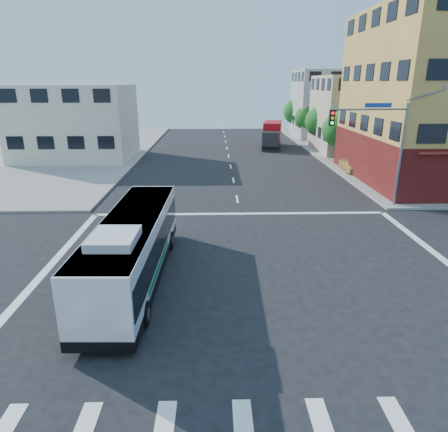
{
  "coord_description": "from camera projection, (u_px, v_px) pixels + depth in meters",
  "views": [
    {
      "loc": [
        -1.69,
        -15.47,
        8.26
      ],
      "look_at": [
        -1.22,
        3.44,
        1.89
      ],
      "focal_mm": 32.0,
      "sensor_mm": 36.0,
      "label": 1
    }
  ],
  "objects": [
    {
      "name": "ground",
      "position": [
        254.0,
        282.0,
        17.34
      ],
      "size": [
        120.0,
        120.0,
        0.0
      ],
      "primitive_type": "plane",
      "color": "black",
      "rests_on": "ground"
    },
    {
      "name": "building_east_near",
      "position": [
        367.0,
        114.0,
        48.49
      ],
      "size": [
        12.06,
        10.06,
        9.0
      ],
      "color": "#BCA790",
      "rests_on": "ground"
    },
    {
      "name": "building_east_far",
      "position": [
        334.0,
        104.0,
        61.59
      ],
      "size": [
        12.06,
        10.06,
        10.0
      ],
      "color": "#A9A9A4",
      "rests_on": "ground"
    },
    {
      "name": "building_west",
      "position": [
        75.0,
        122.0,
        44.06
      ],
      "size": [
        12.06,
        10.06,
        8.0
      ],
      "color": "beige",
      "rests_on": "ground"
    },
    {
      "name": "signal_mast_ne",
      "position": [
        379.0,
        135.0,
        26.02
      ],
      "size": [
        7.91,
        1.13,
        8.07
      ],
      "color": "slate",
      "rests_on": "ground"
    },
    {
      "name": "street_tree_a",
      "position": [
        340.0,
        128.0,
        42.92
      ],
      "size": [
        3.6,
        3.6,
        5.53
      ],
      "color": "#382214",
      "rests_on": "ground"
    },
    {
      "name": "street_tree_b",
      "position": [
        321.0,
        119.0,
        50.45
      ],
      "size": [
        3.8,
        3.8,
        5.79
      ],
      "color": "#382214",
      "rests_on": "ground"
    },
    {
      "name": "street_tree_c",
      "position": [
        307.0,
        117.0,
        58.12
      ],
      "size": [
        3.4,
        3.4,
        5.29
      ],
      "color": "#382214",
      "rests_on": "ground"
    },
    {
      "name": "street_tree_d",
      "position": [
        296.0,
        110.0,
        65.57
      ],
      "size": [
        4.0,
        4.0,
        6.03
      ],
      "color": "#382214",
      "rests_on": "ground"
    },
    {
      "name": "transit_bus",
      "position": [
        133.0,
        247.0,
        17.03
      ],
      "size": [
        2.63,
        10.85,
        3.2
      ],
      "rotation": [
        0.0,
        0.0,
        -0.03
      ],
      "color": "black",
      "rests_on": "ground"
    },
    {
      "name": "box_truck",
      "position": [
        272.0,
        135.0,
        52.31
      ],
      "size": [
        3.44,
        7.56,
        3.28
      ],
      "rotation": [
        0.0,
        0.0,
        -0.19
      ],
      "color": "#232428",
      "rests_on": "ground"
    },
    {
      "name": "parked_car",
      "position": [
        352.0,
        165.0,
        38.16
      ],
      "size": [
        1.87,
        4.24,
        1.42
      ],
      "primitive_type": "imported",
      "rotation": [
        0.0,
        0.0,
        -0.05
      ],
      "color": "gold",
      "rests_on": "ground"
    }
  ]
}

